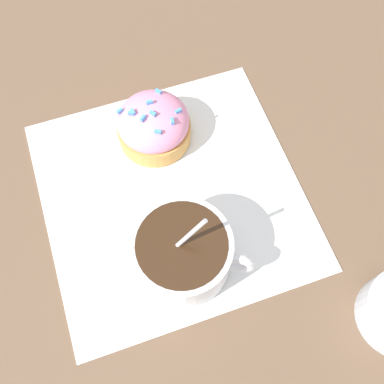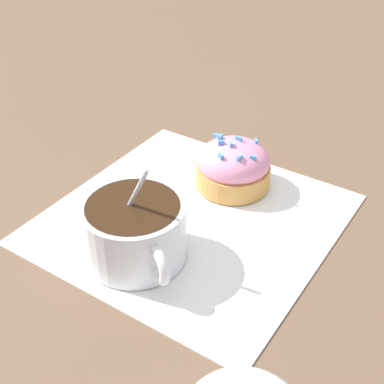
# 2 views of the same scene
# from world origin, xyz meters

# --- Properties ---
(ground_plane) EXTENTS (3.00, 3.00, 0.00)m
(ground_plane) POSITION_xyz_m (0.00, 0.00, 0.00)
(ground_plane) COLOR brown
(paper_napkin) EXTENTS (0.29, 0.28, 0.00)m
(paper_napkin) POSITION_xyz_m (0.00, 0.00, 0.00)
(paper_napkin) COLOR white
(paper_napkin) RESTS_ON ground_plane
(coffee_cup) EXTENTS (0.09, 0.11, 0.10)m
(coffee_cup) POSITION_xyz_m (-0.08, 0.01, 0.03)
(coffee_cup) COLOR white
(coffee_cup) RESTS_ON paper_napkin
(frosted_pastry) EXTENTS (0.08, 0.08, 0.06)m
(frosted_pastry) POSITION_xyz_m (0.07, 0.00, 0.03)
(frosted_pastry) COLOR #D19347
(frosted_pastry) RESTS_ON paper_napkin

